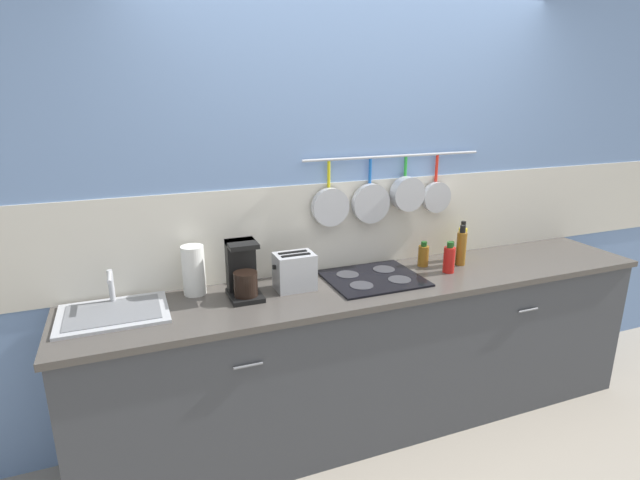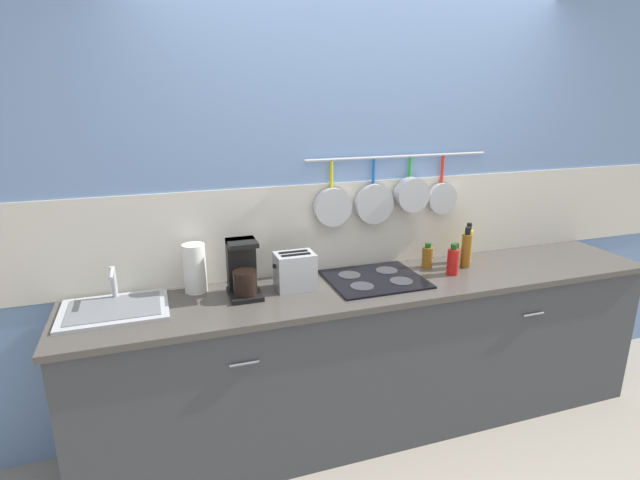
{
  "view_description": "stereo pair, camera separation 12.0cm",
  "coord_description": "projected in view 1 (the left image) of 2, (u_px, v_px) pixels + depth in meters",
  "views": [
    {
      "loc": [
        -1.29,
        -2.32,
        1.96
      ],
      "look_at": [
        -0.36,
        0.0,
        1.22
      ],
      "focal_mm": 28.0,
      "sensor_mm": 36.0,
      "label": 1
    },
    {
      "loc": [
        -1.17,
        -2.37,
        1.96
      ],
      "look_at": [
        -0.36,
        0.0,
        1.22
      ],
      "focal_mm": 28.0,
      "sensor_mm": 36.0,
      "label": 2
    }
  ],
  "objects": [
    {
      "name": "sink_basin",
      "position": [
        113.0,
        312.0,
        2.4
      ],
      "size": [
        0.51,
        0.38,
        0.18
      ],
      "color": "#B7BABF",
      "rests_on": "countertop"
    },
    {
      "name": "bottle_cooking_wine",
      "position": [
        461.0,
        247.0,
        3.07
      ],
      "size": [
        0.06,
        0.06,
        0.25
      ],
      "color": "#8C5919",
      "rests_on": "countertop"
    },
    {
      "name": "bottle_hot_sauce",
      "position": [
        449.0,
        259.0,
        2.95
      ],
      "size": [
        0.07,
        0.07,
        0.19
      ],
      "color": "red",
      "rests_on": "countertop"
    },
    {
      "name": "bottle_vinegar",
      "position": [
        423.0,
        255.0,
        3.06
      ],
      "size": [
        0.07,
        0.07,
        0.15
      ],
      "color": "#8C5919",
      "rests_on": "countertop"
    },
    {
      "name": "ground_plane",
      "position": [
        374.0,
        422.0,
        3.09
      ],
      "size": [
        12.0,
        12.0,
        0.0
      ],
      "primitive_type": "plane",
      "color": "#9E9384"
    },
    {
      "name": "cooktop",
      "position": [
        373.0,
        278.0,
        2.86
      ],
      "size": [
        0.53,
        0.46,
        0.01
      ],
      "color": "black",
      "rests_on": "countertop"
    },
    {
      "name": "wall_back",
      "position": [
        356.0,
        209.0,
        3.02
      ],
      "size": [
        7.2,
        0.16,
        2.6
      ],
      "color": "#7293C6",
      "rests_on": "ground_plane"
    },
    {
      "name": "bottle_olive_oil",
      "position": [
        462.0,
        243.0,
        3.17
      ],
      "size": [
        0.05,
        0.05,
        0.25
      ],
      "color": "yellow",
      "rests_on": "countertop"
    },
    {
      "name": "cabinet_base",
      "position": [
        377.0,
        358.0,
        2.96
      ],
      "size": [
        3.35,
        0.57,
        0.9
      ],
      "color": "#3F4247",
      "rests_on": "ground_plane"
    },
    {
      "name": "paper_towel_roll",
      "position": [
        194.0,
        270.0,
        2.62
      ],
      "size": [
        0.12,
        0.12,
        0.26
      ],
      "color": "white",
      "rests_on": "countertop"
    },
    {
      "name": "coffee_maker",
      "position": [
        243.0,
        273.0,
        2.59
      ],
      "size": [
        0.16,
        0.21,
        0.3
      ],
      "color": "black",
      "rests_on": "countertop"
    },
    {
      "name": "bottle_sesame_oil",
      "position": [
        451.0,
        255.0,
        3.06
      ],
      "size": [
        0.06,
        0.06,
        0.16
      ],
      "color": "#BFB799",
      "rests_on": "countertop"
    },
    {
      "name": "countertop",
      "position": [
        379.0,
        285.0,
        2.83
      ],
      "size": [
        3.39,
        0.59,
        0.03
      ],
      "color": "#4C4742",
      "rests_on": "cabinet_base"
    },
    {
      "name": "toaster",
      "position": [
        295.0,
        271.0,
        2.69
      ],
      "size": [
        0.23,
        0.15,
        0.2
      ],
      "color": "#B7BABF",
      "rests_on": "countertop"
    }
  ]
}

